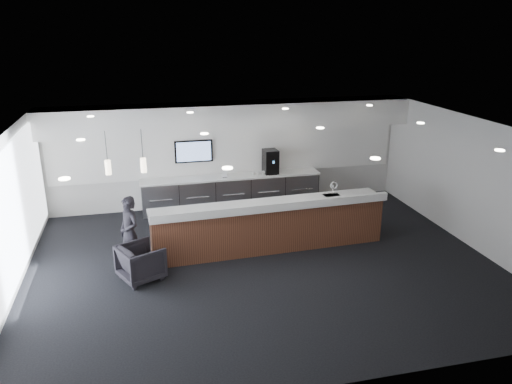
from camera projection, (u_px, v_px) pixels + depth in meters
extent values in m
plane|color=black|center=(263.00, 264.00, 10.95)|extent=(10.00, 10.00, 0.00)
cube|color=black|center=(264.00, 129.00, 9.98)|extent=(10.00, 8.00, 0.02)
cube|color=silver|center=(229.00, 154.00, 14.15)|extent=(10.00, 0.02, 3.00)
cube|color=silver|center=(6.00, 221.00, 9.36)|extent=(0.02, 8.00, 3.00)
cube|color=silver|center=(472.00, 183.00, 11.57)|extent=(0.02, 8.00, 3.00)
cube|color=white|center=(231.00, 116.00, 13.36)|extent=(10.00, 0.90, 0.70)
cube|color=white|center=(229.00, 150.00, 14.09)|extent=(9.80, 0.06, 1.40)
cube|color=silver|center=(8.00, 220.00, 9.37)|extent=(0.04, 7.36, 2.55)
cube|color=#A0A3A8|center=(232.00, 193.00, 14.15)|extent=(5.00, 0.60, 0.90)
cube|color=white|center=(231.00, 177.00, 14.00)|extent=(5.06, 0.66, 0.05)
cylinder|color=white|center=(161.00, 200.00, 13.40)|extent=(0.60, 0.02, 0.02)
cylinder|color=white|center=(198.00, 197.00, 13.63)|extent=(0.60, 0.02, 0.02)
cylinder|color=white|center=(234.00, 195.00, 13.85)|extent=(0.60, 0.02, 0.02)
cylinder|color=white|center=(269.00, 192.00, 14.07)|extent=(0.60, 0.02, 0.02)
cylinder|color=white|center=(302.00, 189.00, 14.29)|extent=(0.60, 0.02, 0.02)
cube|color=black|center=(194.00, 151.00, 13.80)|extent=(1.05, 0.07, 0.62)
cube|color=#2D58B7|center=(194.00, 152.00, 13.76)|extent=(0.95, 0.01, 0.54)
cylinder|color=#FEE9C6|center=(143.00, 162.00, 10.43)|extent=(0.12, 0.12, 0.30)
cylinder|color=#FEE9C6|center=(109.00, 165.00, 10.28)|extent=(0.12, 0.12, 0.30)
cube|color=#4A2718|center=(269.00, 227.00, 11.57)|extent=(5.42, 0.99, 1.05)
cube|color=white|center=(270.00, 205.00, 11.39)|extent=(5.51, 1.07, 0.06)
cube|color=white|center=(275.00, 207.00, 10.99)|extent=(5.48, 0.36, 0.18)
cylinder|color=white|center=(333.00, 190.00, 11.85)|extent=(0.04, 0.04, 0.28)
torus|color=white|center=(334.00, 185.00, 11.75)|extent=(0.19, 0.04, 0.19)
cube|color=black|center=(270.00, 161.00, 14.15)|extent=(0.41, 0.45, 0.68)
cube|color=white|center=(273.00, 175.00, 14.04)|extent=(0.24, 0.12, 0.02)
cube|color=white|center=(225.00, 174.00, 13.80)|extent=(0.14, 0.03, 0.20)
cube|color=white|center=(273.00, 170.00, 14.14)|extent=(0.17, 0.05, 0.23)
imported|color=black|center=(141.00, 262.00, 10.20)|extent=(1.09, 1.08, 0.75)
imported|color=black|center=(130.00, 232.00, 10.62)|extent=(0.62, 0.69, 1.58)
imported|color=white|center=(278.00, 172.00, 14.20)|extent=(0.10, 0.10, 0.09)
imported|color=white|center=(273.00, 172.00, 14.17)|extent=(0.14, 0.14, 0.09)
imported|color=white|center=(268.00, 172.00, 14.14)|extent=(0.12, 0.12, 0.09)
imported|color=white|center=(264.00, 173.00, 14.10)|extent=(0.13, 0.13, 0.09)
imported|color=white|center=(259.00, 173.00, 14.07)|extent=(0.14, 0.14, 0.09)
imported|color=white|center=(254.00, 173.00, 14.04)|extent=(0.11, 0.11, 0.09)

